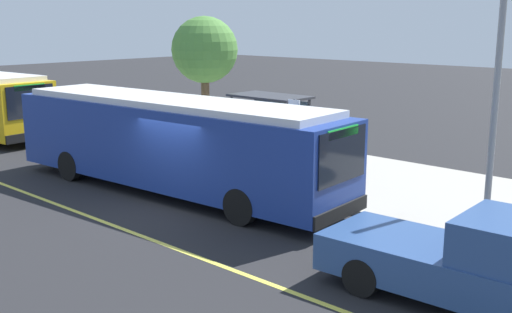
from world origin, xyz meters
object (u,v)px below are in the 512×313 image
Objects in this scene: route_sign_post at (294,131)px; pedestrian_commuter at (206,133)px; waiting_bench at (268,148)px; pickup_truck at (475,264)px; transit_bus_main at (171,141)px.

route_sign_post is 1.66× the size of pedestrian_commuter.
waiting_bench is 0.57× the size of route_sign_post.
route_sign_post is (-7.44, 3.81, 1.10)m from pickup_truck.
route_sign_post reaches higher than pedestrian_commuter.
pickup_truck is 1.96× the size of route_sign_post.
transit_bus_main and route_sign_post have the same top height.
pickup_truck is at bearing -21.56° from pedestrian_commuter.
transit_bus_main is at bearing -87.11° from waiting_bench.
transit_bus_main is 7.38× the size of pedestrian_commuter.
pickup_truck is 3.25× the size of pedestrian_commuter.
pedestrian_commuter is (-12.63, 4.99, 0.26)m from pickup_truck.
waiting_bench is (-10.63, 6.23, -0.22)m from pickup_truck.
transit_bus_main is 4.25m from pedestrian_commuter.
pedestrian_commuter is (-5.19, 1.18, -0.84)m from route_sign_post.
pickup_truck is (10.38, -1.42, -0.76)m from transit_bus_main.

